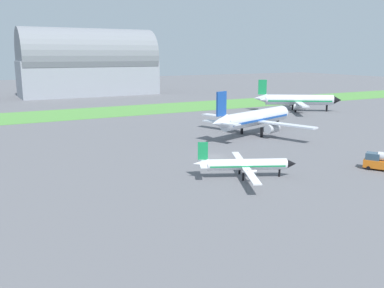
# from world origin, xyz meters

# --- Properties ---
(ground_plane) EXTENTS (600.00, 600.00, 0.00)m
(ground_plane) POSITION_xyz_m (0.00, 0.00, 0.00)
(ground_plane) COLOR slate
(grass_taxiway_strip) EXTENTS (360.00, 28.00, 0.08)m
(grass_taxiway_strip) POSITION_xyz_m (0.00, 75.62, 0.04)
(grass_taxiway_strip) COLOR #549342
(grass_taxiway_strip) RESTS_ON ground_plane
(airplane_midfield_jet) EXTENTS (32.44, 32.72, 11.94)m
(airplane_midfield_jet) POSITION_xyz_m (20.85, 14.91, 4.30)
(airplane_midfield_jet) COLOR silver
(airplane_midfield_jet) RESTS_ON ground_plane
(airplane_parked_jet_far) EXTENTS (28.25, 28.22, 11.29)m
(airplane_parked_jet_far) POSITION_xyz_m (62.13, 44.75, 4.07)
(airplane_parked_jet_far) COLOR silver
(airplane_parked_jet_far) RESTS_ON ground_plane
(airplane_foreground_turboprop) EXTENTS (16.53, 19.03, 6.11)m
(airplane_foreground_turboprop) POSITION_xyz_m (-3.19, -14.94, 2.24)
(airplane_foreground_turboprop) COLOR white
(airplane_foreground_turboprop) RESTS_ON ground_plane
(fuel_truck_near_gate) EXTENTS (5.35, 6.82, 3.29)m
(fuel_truck_near_gate) POSITION_xyz_m (20.97, -22.99, 1.58)
(fuel_truck_near_gate) COLOR orange
(fuel_truck_near_gate) RESTS_ON ground_plane
(hangar_distant) EXTENTS (66.38, 26.59, 32.83)m
(hangar_distant) POSITION_xyz_m (12.33, 141.23, 15.43)
(hangar_distant) COLOR #9399A3
(hangar_distant) RESTS_ON ground_plane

